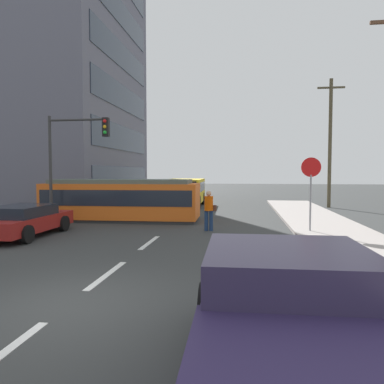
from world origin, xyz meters
The scene contains 15 objects.
ground_plane centered at (0.00, 10.00, 0.00)m, with size 120.00×120.00×0.00m, color #343636.
sidewalk_curb_right centered at (6.80, 6.00, 0.07)m, with size 3.20×36.00×0.14m, color #A29994.
lane_stripe_1 centered at (0.00, 2.00, 0.01)m, with size 0.16×2.40×0.01m, color silver.
lane_stripe_2 centered at (0.00, 6.00, 0.01)m, with size 0.16×2.40×0.01m, color silver.
lane_stripe_3 centered at (0.00, 17.45, 0.01)m, with size 0.16×2.40×0.01m, color silver.
lane_stripe_4 centered at (0.00, 23.45, 0.01)m, with size 0.16×2.40×0.01m, color silver.
corner_building centered at (-14.05, 21.83, 9.60)m, with size 15.70×14.55×19.20m.
streetcar_tram centered at (-2.84, 11.45, 1.08)m, with size 7.77×2.76×2.08m.
city_bus centered at (-0.92, 19.44, 1.10)m, with size 2.66×5.37×1.94m.
pedestrian_crossing centered at (1.81, 8.82, 0.94)m, with size 0.51×0.36×1.67m.
pickup_truck_parked centered at (3.73, -2.33, 0.80)m, with size 2.37×5.05×1.55m.
parked_sedan_mid centered at (-5.05, 6.52, 0.63)m, with size 2.12×4.41×1.19m.
stop_sign centered at (5.84, 8.57, 2.19)m, with size 0.76×0.07×2.88m.
traffic_light_mast centered at (-4.45, 9.55, 3.52)m, with size 2.90×0.33×5.01m.
utility_pole_mid centered at (9.11, 19.94, 4.58)m, with size 1.80×0.24×8.78m.
Camera 1 is at (3.18, -6.19, 2.45)m, focal length 34.06 mm.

